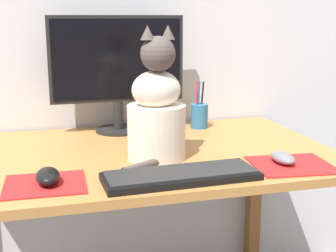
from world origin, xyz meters
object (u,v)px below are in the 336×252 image
computer_mouse_right (283,158)px  cat (157,111)px  pen_cup (199,115)px  monitor (117,67)px  keyboard (181,175)px  computer_mouse_left (48,176)px

computer_mouse_right → cat: (-0.33, 0.15, 0.13)m
computer_mouse_right → pen_cup: pen_cup is taller
pen_cup → monitor: bearing=175.5°
monitor → pen_cup: size_ratio=2.74×
cat → pen_cup: (0.25, 0.34, -0.10)m
monitor → pen_cup: monitor is taller
computer_mouse_right → keyboard: bearing=-171.2°
keyboard → cat: (-0.02, 0.20, 0.13)m
monitor → computer_mouse_left: bearing=-117.2°
computer_mouse_left → computer_mouse_right: bearing=-0.1°
computer_mouse_left → computer_mouse_right: 0.65m
keyboard → computer_mouse_right: bearing=6.8°
keyboard → pen_cup: (0.23, 0.54, 0.04)m
keyboard → pen_cup: pen_cup is taller
keyboard → cat: 0.24m
computer_mouse_left → cat: (0.32, 0.15, 0.12)m
monitor → computer_mouse_right: (0.39, -0.52, -0.22)m
computer_mouse_right → pen_cup: (-0.08, 0.49, 0.03)m
keyboard → cat: cat is taller
monitor → computer_mouse_right: bearing=-53.0°
computer_mouse_right → cat: bearing=156.0°
monitor → keyboard: bearing=-82.9°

